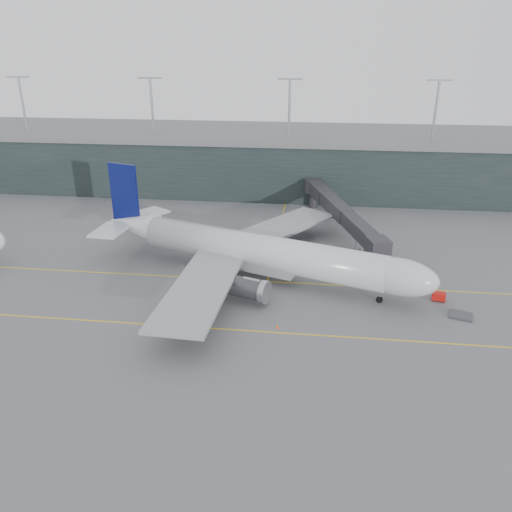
# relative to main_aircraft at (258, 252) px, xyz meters

# --- Properties ---
(ground) EXTENTS (320.00, 320.00, 0.00)m
(ground) POSITION_rel_main_aircraft_xyz_m (-3.16, 2.55, -4.78)
(ground) COLOR slate
(ground) RESTS_ON ground
(taxiline_a) EXTENTS (160.00, 0.25, 0.02)m
(taxiline_a) POSITION_rel_main_aircraft_xyz_m (-3.16, -1.45, -4.77)
(taxiline_a) COLOR yellow
(taxiline_a) RESTS_ON ground
(taxiline_b) EXTENTS (160.00, 0.25, 0.02)m
(taxiline_b) POSITION_rel_main_aircraft_xyz_m (-3.16, -17.45, -4.77)
(taxiline_b) COLOR yellow
(taxiline_b) RESTS_ON ground
(taxiline_lead_main) EXTENTS (0.25, 60.00, 0.02)m
(taxiline_lead_main) POSITION_rel_main_aircraft_xyz_m (1.84, 22.55, -4.77)
(taxiline_lead_main) COLOR yellow
(taxiline_lead_main) RESTS_ON ground
(terminal) EXTENTS (240.00, 36.00, 29.00)m
(terminal) POSITION_rel_main_aircraft_xyz_m (-3.16, 60.55, 2.84)
(terminal) COLOR #1D2727
(terminal) RESTS_ON ground
(main_aircraft) EXTENTS (59.11, 54.48, 17.04)m
(main_aircraft) POSITION_rel_main_aircraft_xyz_m (0.00, 0.00, 0.00)
(main_aircraft) COLOR silver
(main_aircraft) RESTS_ON ground
(jet_bridge) EXTENTS (16.17, 44.66, 6.96)m
(jet_bridge) POSITION_rel_main_aircraft_xyz_m (14.99, 26.72, 0.43)
(jet_bridge) COLOR #2A292E
(jet_bridge) RESTS_ON ground
(gse_cart) EXTENTS (2.19, 1.61, 1.36)m
(gse_cart) POSITION_rel_main_aircraft_xyz_m (29.03, -5.01, -4.03)
(gse_cart) COLOR red
(gse_cart) RESTS_ON ground
(baggage_dolly) EXTENTS (3.83, 3.42, 0.32)m
(baggage_dolly) POSITION_rel_main_aircraft_xyz_m (31.27, -9.76, -4.59)
(baggage_dolly) COLOR #39393E
(baggage_dolly) RESTS_ON ground
(uld_a) EXTENTS (2.00, 1.62, 1.78)m
(uld_a) POSITION_rel_main_aircraft_xyz_m (-8.16, 11.55, -3.85)
(uld_a) COLOR #35363A
(uld_a) RESTS_ON ground
(uld_b) EXTENTS (2.21, 1.90, 1.78)m
(uld_b) POSITION_rel_main_aircraft_xyz_m (-4.16, 15.05, -3.85)
(uld_b) COLOR #35363A
(uld_b) RESTS_ON ground
(uld_c) EXTENTS (2.29, 1.92, 1.93)m
(uld_c) POSITION_rel_main_aircraft_xyz_m (-3.23, 13.30, -3.77)
(uld_c) COLOR #35363A
(uld_c) RESTS_ON ground
(cone_nose) EXTENTS (0.49, 0.49, 0.79)m
(cone_nose) POSITION_rel_main_aircraft_xyz_m (28.67, -3.33, -4.39)
(cone_nose) COLOR orange
(cone_nose) RESTS_ON ground
(cone_wing_stbd) EXTENTS (0.41, 0.41, 0.65)m
(cone_wing_stbd) POSITION_rel_main_aircraft_xyz_m (4.71, -16.27, -4.46)
(cone_wing_stbd) COLOR #FB570D
(cone_wing_stbd) RESTS_ON ground
(cone_wing_port) EXTENTS (0.41, 0.41, 0.65)m
(cone_wing_port) POSITION_rel_main_aircraft_xyz_m (3.73, 12.88, -4.46)
(cone_wing_port) COLOR orange
(cone_wing_port) RESTS_ON ground
(cone_tail) EXTENTS (0.46, 0.46, 0.73)m
(cone_tail) POSITION_rel_main_aircraft_xyz_m (-11.66, -10.04, -4.42)
(cone_tail) COLOR orange
(cone_tail) RESTS_ON ground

